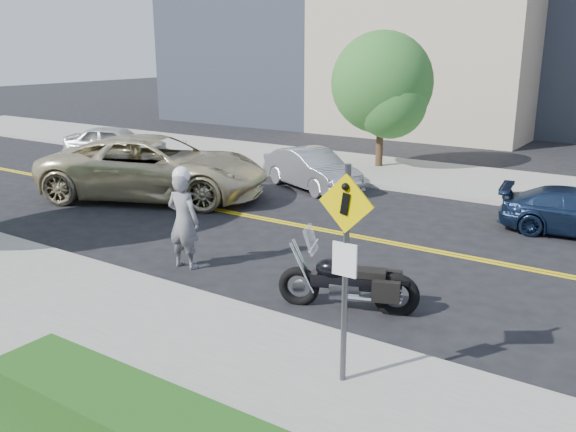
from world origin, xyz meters
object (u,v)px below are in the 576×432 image
(motorcyclist, at_px, (183,218))
(motorcycle, at_px, (349,270))
(parked_car_silver, at_px, (311,169))
(suv, at_px, (156,167))
(pedestrian_sign, at_px, (345,255))
(parked_car_white, at_px, (116,143))

(motorcyclist, xyz_separation_m, motorcycle, (3.90, 0.05, -0.35))
(parked_car_silver, bearing_deg, suv, 162.33)
(parked_car_silver, bearing_deg, motorcyclist, -144.22)
(pedestrian_sign, relative_size, suv, 0.44)
(motorcycle, distance_m, parked_car_silver, 9.56)
(parked_car_white, height_order, parked_car_silver, parked_car_white)
(motorcycle, relative_size, parked_car_silver, 0.61)
(motorcyclist, bearing_deg, pedestrian_sign, 149.68)
(pedestrian_sign, height_order, suv, pedestrian_sign)
(parked_car_silver, bearing_deg, parked_car_white, 114.17)
(motorcyclist, height_order, parked_car_silver, motorcyclist)
(pedestrian_sign, xyz_separation_m, suv, (-10.10, 6.40, -1.00))
(motorcycle, height_order, parked_car_white, motorcycle)
(parked_car_white, xyz_separation_m, parked_car_silver, (9.35, 0.10, -0.06))
(parked_car_white, bearing_deg, motorcycle, -139.59)
(parked_car_white, bearing_deg, parked_car_silver, -111.83)
(pedestrian_sign, bearing_deg, parked_car_silver, 123.82)
(pedestrian_sign, relative_size, motorcycle, 1.23)
(pedestrian_sign, xyz_separation_m, motorcyclist, (-5.11, 2.35, -0.87))
(motorcycle, xyz_separation_m, parked_car_white, (-14.94, 7.66, -0.03))
(motorcycle, bearing_deg, motorcyclist, 160.96)
(motorcyclist, bearing_deg, suv, -44.75)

